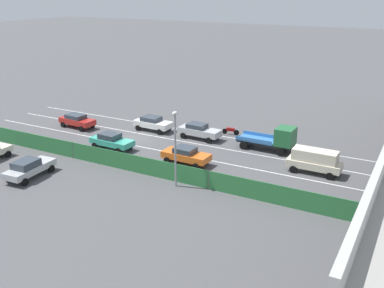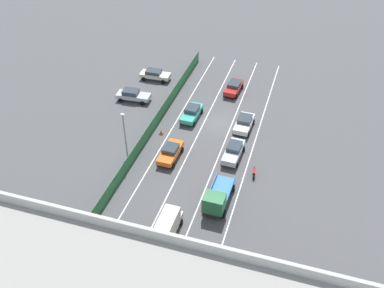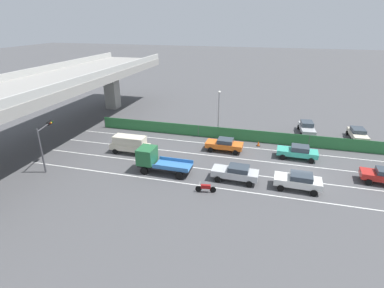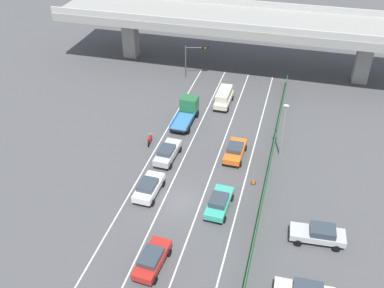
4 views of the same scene
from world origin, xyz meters
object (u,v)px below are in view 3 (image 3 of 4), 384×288
(car_van_cream, at_px, (130,143))
(car_taxi_teal, at_px, (298,152))
(traffic_light, at_px, (45,137))
(traffic_cone, at_px, (258,144))
(car_taxi_orange, at_px, (224,144))
(parked_wagon_silver, at_px, (307,127))
(street_lamp, at_px, (219,109))
(car_sedan_silver, at_px, (236,172))
(car_hatchback_white, at_px, (298,180))
(flatbed_truck_blue, at_px, (155,160))
(motorcycle, at_px, (206,188))
(parked_sedan_cream, at_px, (358,133))

(car_van_cream, xyz_separation_m, car_taxi_teal, (3.57, -19.44, -0.33))
(traffic_light, distance_m, traffic_cone, 24.88)
(car_taxi_orange, height_order, parked_wagon_silver, parked_wagon_silver)
(car_taxi_teal, height_order, street_lamp, street_lamp)
(traffic_cone, bearing_deg, traffic_light, 118.88)
(car_van_cream, height_order, parked_wagon_silver, car_van_cream)
(car_sedan_silver, bearing_deg, car_hatchback_white, -90.16)
(car_taxi_orange, bearing_deg, car_van_cream, 107.81)
(car_taxi_orange, bearing_deg, car_taxi_teal, -89.52)
(car_hatchback_white, bearing_deg, car_van_cream, 79.73)
(car_sedan_silver, relative_size, parked_wagon_silver, 0.98)
(car_van_cream, bearing_deg, car_hatchback_white, -100.27)
(flatbed_truck_blue, height_order, motorcycle, flatbed_truck_blue)
(car_taxi_teal, xyz_separation_m, street_lamp, (4.61, 10.21, 3.03))
(car_taxi_teal, relative_size, flatbed_truck_blue, 0.81)
(car_van_cream, height_order, traffic_cone, car_van_cream)
(car_taxi_teal, relative_size, motorcycle, 2.36)
(car_sedan_silver, bearing_deg, traffic_cone, -9.99)
(parked_sedan_cream, relative_size, traffic_light, 0.93)
(car_van_cream, height_order, flatbed_truck_blue, flatbed_truck_blue)
(motorcycle, bearing_deg, traffic_cone, -18.14)
(motorcycle, distance_m, street_lamp, 14.99)
(car_sedan_silver, relative_size, street_lamp, 0.73)
(car_van_cream, height_order, street_lamp, street_lamp)
(car_taxi_orange, distance_m, street_lamp, 5.82)
(car_sedan_silver, distance_m, traffic_light, 20.22)
(car_taxi_teal, height_order, parked_sedan_cream, car_taxi_teal)
(car_sedan_silver, height_order, parked_sedan_cream, car_sedan_silver)
(car_sedan_silver, height_order, traffic_light, traffic_light)
(car_taxi_teal, distance_m, traffic_cone, 5.28)
(traffic_light, xyz_separation_m, street_lamp, (13.96, -15.97, 0.41))
(car_sedan_silver, bearing_deg, motorcycle, 140.26)
(parked_sedan_cream, xyz_separation_m, traffic_cone, (-5.71, 12.65, -0.54))
(car_taxi_teal, bearing_deg, flatbed_truck_blue, 115.92)
(car_van_cream, relative_size, street_lamp, 0.74)
(motorcycle, bearing_deg, traffic_light, 88.20)
(car_van_cream, xyz_separation_m, traffic_light, (-5.77, 6.75, 2.30))
(car_taxi_teal, bearing_deg, street_lamp, 65.73)
(car_taxi_orange, bearing_deg, street_lamp, 19.74)
(flatbed_truck_blue, relative_size, traffic_light, 1.17)
(car_taxi_orange, distance_m, car_hatchback_white, 10.76)
(car_van_cream, xyz_separation_m, parked_sedan_cream, (11.85, -27.50, -0.34))
(parked_sedan_cream, bearing_deg, flatbed_truck_blue, 124.09)
(parked_sedan_cream, bearing_deg, car_hatchback_white, 151.27)
(car_hatchback_white, relative_size, traffic_cone, 6.20)
(motorcycle, xyz_separation_m, parked_sedan_cream, (18.18, -16.73, 0.41))
(car_sedan_silver, bearing_deg, street_lamp, 18.75)
(car_taxi_orange, xyz_separation_m, car_taxi_teal, (0.07, -8.53, 0.00))
(flatbed_truck_blue, xyz_separation_m, traffic_light, (-2.17, 11.41, 2.18))
(flatbed_truck_blue, xyz_separation_m, traffic_cone, (9.74, -10.19, -0.98))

